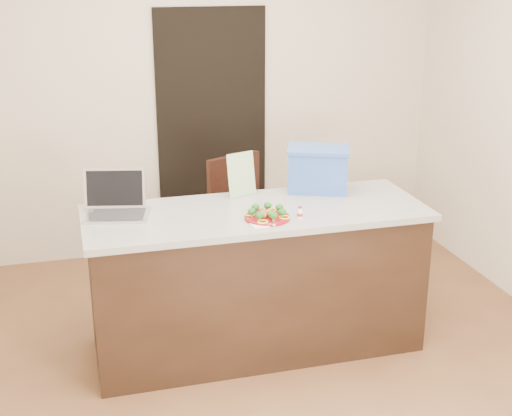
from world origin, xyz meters
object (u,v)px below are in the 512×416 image
object	(u,v)px
chair	(238,218)
island	(256,279)
blue_box	(318,169)
yogurt_bottle	(300,213)
laptop	(116,202)
plate	(267,217)
napkin	(263,222)

from	to	relation	value
chair	island	bearing A→B (deg)	-119.47
blue_box	island	bearing A→B (deg)	-128.92
yogurt_bottle	laptop	distance (m)	1.08
plate	blue_box	xyz separation A→B (m)	(0.47, 0.44, 0.13)
blue_box	yogurt_bottle	bearing A→B (deg)	-98.65
yogurt_bottle	blue_box	distance (m)	0.57
island	laptop	bearing A→B (deg)	168.99
blue_box	laptop	bearing A→B (deg)	-152.88
laptop	blue_box	bearing A→B (deg)	18.01
plate	chair	size ratio (longest dim) A/B	0.26
island	yogurt_bottle	bearing A→B (deg)	-44.68
island	plate	size ratio (longest dim) A/B	7.77
laptop	chair	world-z (taller)	laptop
napkin	chair	xyz separation A→B (m)	(0.11, 1.04, -0.35)
plate	chair	bearing A→B (deg)	86.16
napkin	yogurt_bottle	size ratio (longest dim) A/B	2.24
yogurt_bottle	plate	bearing A→B (deg)	169.01
chair	laptop	bearing A→B (deg)	-167.17
plate	blue_box	bearing A→B (deg)	42.99
yogurt_bottle	laptop	world-z (taller)	laptop
island	napkin	xyz separation A→B (m)	(-0.02, -0.22, 0.46)
laptop	napkin	bearing A→B (deg)	-12.65
chair	yogurt_bottle	bearing A→B (deg)	-106.71
island	chair	distance (m)	0.83
yogurt_bottle	chair	world-z (taller)	chair
plate	napkin	world-z (taller)	plate
laptop	blue_box	world-z (taller)	blue_box
napkin	chair	world-z (taller)	chair
blue_box	chair	distance (m)	0.84
laptop	chair	xyz separation A→B (m)	(0.90, 0.66, -0.42)
napkin	yogurt_bottle	world-z (taller)	yogurt_bottle
plate	yogurt_bottle	distance (m)	0.19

